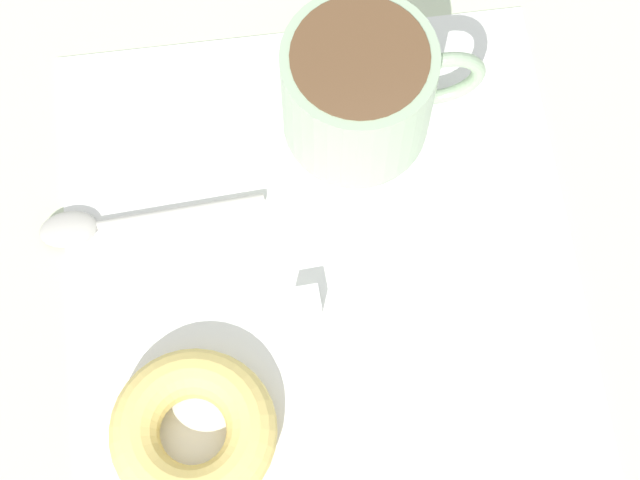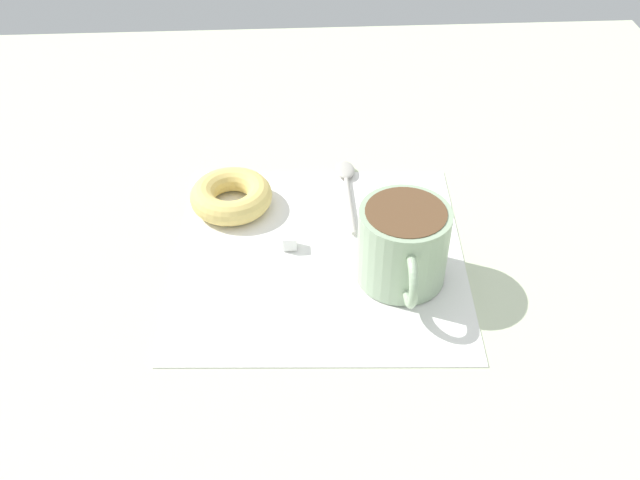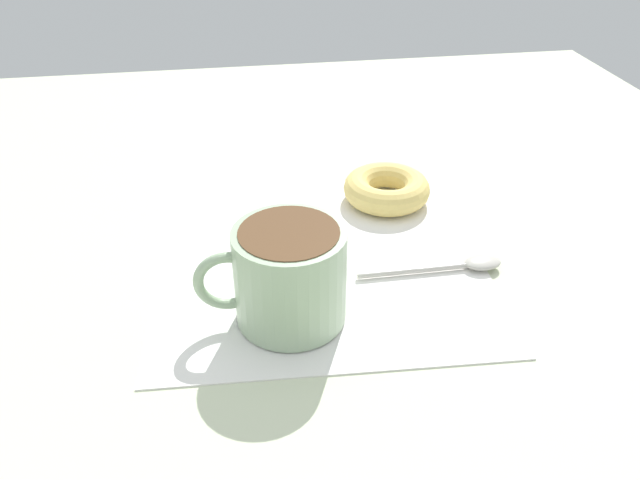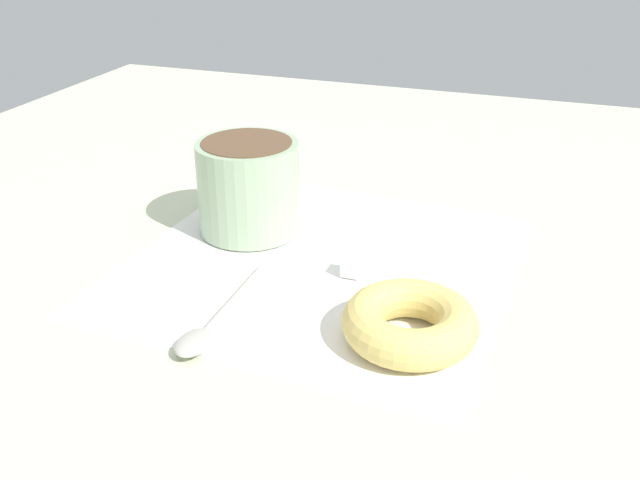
{
  "view_description": "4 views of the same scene",
  "coord_description": "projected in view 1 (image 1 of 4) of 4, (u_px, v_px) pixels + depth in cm",
  "views": [
    {
      "loc": [
        -4.77,
        -19.83,
        63.03
      ],
      "look_at": [
        -0.93,
        1.45,
        2.3
      ],
      "focal_mm": 60.0,
      "sensor_mm": 36.0,
      "label": 1
    },
    {
      "loc": [
        57.35,
        -1.8,
        52.56
      ],
      "look_at": [
        -0.93,
        1.45,
        2.3
      ],
      "focal_mm": 40.0,
      "sensor_mm": 36.0,
      "label": 2
    },
    {
      "loc": [
        7.02,
        51.12,
        35.48
      ],
      "look_at": [
        -0.93,
        1.45,
        2.3
      ],
      "focal_mm": 35.0,
      "sensor_mm": 36.0,
      "label": 3
    },
    {
      "loc": [
        -52.18,
        -16.62,
        29.42
      ],
      "look_at": [
        -0.93,
        1.45,
        2.3
      ],
      "focal_mm": 40.0,
      "sensor_mm": 36.0,
      "label": 4
    }
  ],
  "objects": [
    {
      "name": "donut",
      "position": [
        193.0,
        431.0,
        0.61
      ],
      "size": [
        9.7,
        9.7,
        2.94
      ],
      "primitive_type": "torus",
      "color": "#E5C66B",
      "rests_on": "napkin"
    },
    {
      "name": "spoon",
      "position": [
        102.0,
        224.0,
        0.67
      ],
      "size": [
        14.11,
        2.41,
        0.9
      ],
      "color": "#B7B2A8",
      "rests_on": "napkin"
    },
    {
      "name": "ground_plane",
      "position": [
        339.0,
        276.0,
        0.67
      ],
      "size": [
        120.0,
        120.0,
        2.0
      ],
      "primitive_type": "cube",
      "color": "beige"
    },
    {
      "name": "coffee_cup",
      "position": [
        361.0,
        89.0,
        0.65
      ],
      "size": [
        12.69,
        9.38,
        8.61
      ],
      "color": "#9EB793",
      "rests_on": "napkin"
    },
    {
      "name": "napkin",
      "position": [
        320.0,
        252.0,
        0.66
      ],
      "size": [
        33.09,
        33.09,
        0.3
      ],
      "primitive_type": "cube",
      "rotation": [
        0.0,
        0.0,
        -0.05
      ],
      "color": "white",
      "rests_on": "ground_plane"
    },
    {
      "name": "sugar_cube",
      "position": [
        307.0,
        301.0,
        0.64
      ],
      "size": [
        1.55,
        1.55,
        1.55
      ],
      "primitive_type": "cube",
      "color": "white",
      "rests_on": "napkin"
    }
  ]
}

